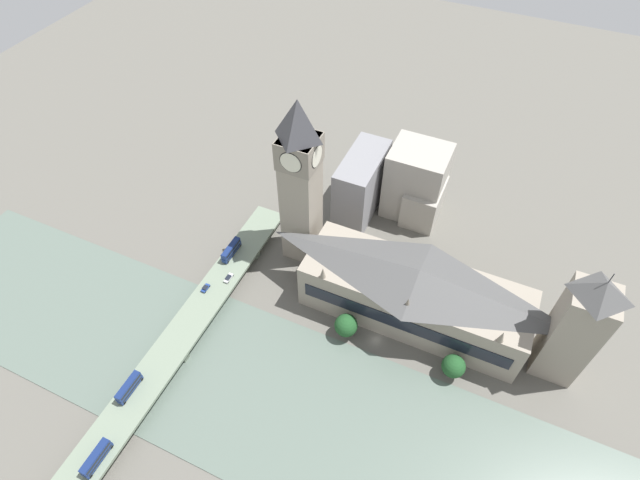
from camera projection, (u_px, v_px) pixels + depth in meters
ground_plane at (376, 340)px, 186.76m from camera, size 600.00×600.00×0.00m
river_water at (338, 427)px, 164.95m from camera, size 59.86×360.00×0.30m
parliament_hall at (414, 293)px, 184.34m from camera, size 27.48×83.17×27.43m
clock_tower at (300, 180)px, 186.03m from camera, size 14.14×14.14×74.78m
victoria_tower at (575, 328)px, 161.72m from camera, size 14.17×14.17×53.34m
road_bridge at (172, 348)px, 179.45m from camera, size 151.72×13.13×5.53m
double_decker_bus_lead at (129, 387)px, 165.68m from camera, size 10.94×2.47×4.77m
double_decker_bus_mid at (96, 458)px, 150.75m from camera, size 11.30×2.66×4.67m
double_decker_bus_rear at (231, 250)px, 205.42m from camera, size 11.77×2.49×4.82m
car_northbound_tail at (205, 288)px, 194.95m from camera, size 4.06×1.94×1.41m
car_southbound_lead at (228, 278)px, 198.20m from camera, size 4.79×1.93×1.43m
city_block_west at (361, 185)px, 221.12m from camera, size 33.66×14.85×30.59m
city_block_center at (423, 201)px, 223.36m from camera, size 22.04×14.97×17.80m
city_block_east at (416, 181)px, 220.45m from camera, size 21.95×24.57×33.78m
tree_embankment_near at (454, 366)px, 172.57m from camera, size 8.31×8.31×10.66m
tree_embankment_mid at (346, 325)px, 183.36m from camera, size 8.67×8.67×10.88m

